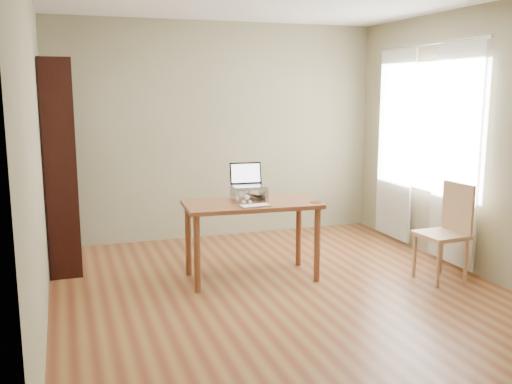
{
  "coord_description": "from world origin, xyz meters",
  "views": [
    {
      "loc": [
        -1.81,
        -4.48,
        1.82
      ],
      "look_at": [
        -0.1,
        0.54,
        0.85
      ],
      "focal_mm": 40.0,
      "sensor_mm": 36.0,
      "label": 1
    }
  ],
  "objects_px": {
    "desk": "(252,214)",
    "chair": "(448,228)",
    "laptop": "(247,180)",
    "keyboard": "(255,206)",
    "bookshelf": "(61,166)",
    "cat": "(244,194)"
  },
  "relations": [
    {
      "from": "keyboard",
      "to": "chair",
      "type": "distance_m",
      "value": 1.87
    },
    {
      "from": "laptop",
      "to": "chair",
      "type": "height_order",
      "value": "laptop"
    },
    {
      "from": "desk",
      "to": "cat",
      "type": "distance_m",
      "value": 0.21
    },
    {
      "from": "bookshelf",
      "to": "keyboard",
      "type": "height_order",
      "value": "bookshelf"
    },
    {
      "from": "keyboard",
      "to": "cat",
      "type": "height_order",
      "value": "cat"
    },
    {
      "from": "laptop",
      "to": "chair",
      "type": "distance_m",
      "value": 1.97
    },
    {
      "from": "cat",
      "to": "keyboard",
      "type": "bearing_deg",
      "value": -76.32
    },
    {
      "from": "laptop",
      "to": "chair",
      "type": "xyz_separation_m",
      "value": [
        1.76,
        -0.77,
        -0.44
      ]
    },
    {
      "from": "cat",
      "to": "chair",
      "type": "bearing_deg",
      "value": -8.17
    },
    {
      "from": "bookshelf",
      "to": "keyboard",
      "type": "bearing_deg",
      "value": -36.0
    },
    {
      "from": "desk",
      "to": "bookshelf",
      "type": "bearing_deg",
      "value": 153.16
    },
    {
      "from": "bookshelf",
      "to": "keyboard",
      "type": "relative_size",
      "value": 7.4
    },
    {
      "from": "desk",
      "to": "keyboard",
      "type": "distance_m",
      "value": 0.25
    },
    {
      "from": "desk",
      "to": "keyboard",
      "type": "bearing_deg",
      "value": -96.68
    },
    {
      "from": "chair",
      "to": "bookshelf",
      "type": "bearing_deg",
      "value": 149.79
    },
    {
      "from": "laptop",
      "to": "keyboard",
      "type": "xyz_separation_m",
      "value": [
        -0.04,
        -0.36,
        -0.18
      ]
    },
    {
      "from": "desk",
      "to": "laptop",
      "type": "relative_size",
      "value": 3.99
    },
    {
      "from": "keyboard",
      "to": "chair",
      "type": "height_order",
      "value": "chair"
    },
    {
      "from": "desk",
      "to": "laptop",
      "type": "height_order",
      "value": "laptop"
    },
    {
      "from": "desk",
      "to": "cat",
      "type": "height_order",
      "value": "cat"
    },
    {
      "from": "bookshelf",
      "to": "desk",
      "type": "distance_m",
      "value": 2.01
    },
    {
      "from": "desk",
      "to": "chair",
      "type": "height_order",
      "value": "chair"
    }
  ]
}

